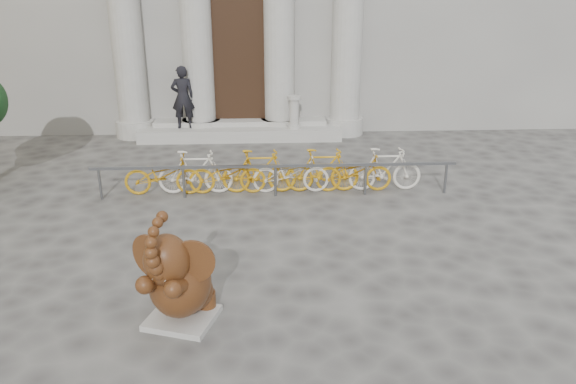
{
  "coord_description": "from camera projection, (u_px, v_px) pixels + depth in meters",
  "views": [
    {
      "loc": [
        0.62,
        -7.09,
        4.51
      ],
      "look_at": [
        1.06,
        1.85,
        1.1
      ],
      "focal_mm": 35.0,
      "sensor_mm": 36.0,
      "label": 1
    }
  ],
  "objects": [
    {
      "name": "ground",
      "position": [
        222.0,
        309.0,
        8.19
      ],
      "size": [
        80.0,
        80.0,
        0.0
      ],
      "primitive_type": "plane",
      "color": "#474442",
      "rests_on": "ground"
    },
    {
      "name": "entrance_steps",
      "position": [
        241.0,
        132.0,
        16.9
      ],
      "size": [
        6.0,
        1.2,
        0.36
      ],
      "primitive_type": "cube",
      "color": "#A8A59E",
      "rests_on": "ground"
    },
    {
      "name": "elephant_statue",
      "position": [
        178.0,
        281.0,
        7.65
      ],
      "size": [
        1.19,
        1.42,
        1.79
      ],
      "rotation": [
        0.0,
        0.0,
        -0.32
      ],
      "color": "#A8A59E",
      "rests_on": "ground"
    },
    {
      "name": "bike_rack",
      "position": [
        274.0,
        171.0,
        12.5
      ],
      "size": [
        8.0,
        0.53,
        1.0
      ],
      "color": "slate",
      "rests_on": "ground"
    },
    {
      "name": "pedestrian",
      "position": [
        183.0,
        97.0,
        16.38
      ],
      "size": [
        0.7,
        0.49,
        1.83
      ],
      "primitive_type": "imported",
      "rotation": [
        0.0,
        0.0,
        3.22
      ],
      "color": "black",
      "rests_on": "entrance_steps"
    },
    {
      "name": "balustrade_post",
      "position": [
        294.0,
        114.0,
        16.48
      ],
      "size": [
        0.39,
        0.39,
        0.97
      ],
      "color": "#A8A59E",
      "rests_on": "entrance_steps"
    }
  ]
}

